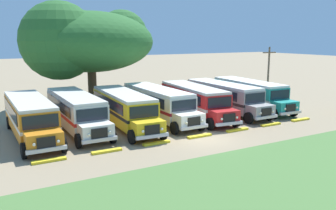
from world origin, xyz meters
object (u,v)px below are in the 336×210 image
parked_bus_slot_0 (30,116)px  parked_bus_slot_3 (158,102)px  utility_pole (268,74)px  parked_bus_slot_1 (76,110)px  parked_bus_slot_4 (195,100)px  parked_bus_slot_5 (224,96)px  broad_shade_tree (86,41)px  parked_bus_slot_6 (250,93)px  parked_bus_slot_2 (124,107)px

parked_bus_slot_0 → parked_bus_slot_3: 10.72m
utility_pole → parked_bus_slot_1: bearing=-178.0°
parked_bus_slot_3 → parked_bus_slot_1: bearing=-92.3°
parked_bus_slot_4 → parked_bus_slot_5: bearing=98.9°
utility_pole → broad_shade_tree: bearing=151.2°
parked_bus_slot_6 → utility_pole: (3.34, 0.93, 1.77)m
parked_bus_slot_4 → utility_pole: (10.47, 1.38, 1.77)m
parked_bus_slot_3 → utility_pole: 14.21m
parked_bus_slot_2 → broad_shade_tree: size_ratio=0.75×
parked_bus_slot_1 → parked_bus_slot_6: bearing=89.3°
utility_pole → parked_bus_slot_6: bearing=-164.5°
parked_bus_slot_2 → parked_bus_slot_4: (7.10, 0.26, 0.00)m
parked_bus_slot_1 → parked_bus_slot_2: 3.83m
parked_bus_slot_5 → parked_bus_slot_3: bearing=-91.1°
parked_bus_slot_1 → parked_bus_slot_3: same height
broad_shade_tree → parked_bus_slot_5: bearing=-45.6°
parked_bus_slot_5 → parked_bus_slot_0: bearing=-89.7°
parked_bus_slot_1 → parked_bus_slot_4: same height
parked_bus_slot_3 → parked_bus_slot_4: size_ratio=0.99×
parked_bus_slot_0 → utility_pole: 24.87m
parked_bus_slot_4 → utility_pole: bearing=102.9°
parked_bus_slot_1 → parked_bus_slot_3: size_ratio=1.00×
parked_bus_slot_4 → parked_bus_slot_6: size_ratio=1.00×
utility_pole → parked_bus_slot_2: bearing=-174.7°
parked_bus_slot_2 → parked_bus_slot_6: bearing=95.7°
parked_bus_slot_0 → parked_bus_slot_2: (7.21, -0.48, 0.00)m
parked_bus_slot_4 → broad_shade_tree: (-6.82, 10.88, 5.29)m
parked_bus_slot_4 → parked_bus_slot_6: bearing=99.0°
parked_bus_slot_3 → parked_bus_slot_4: (3.59, -0.39, 0.00)m
parked_bus_slot_0 → parked_bus_slot_5: size_ratio=1.00×
parked_bus_slot_3 → parked_bus_slot_4: 3.61m
parked_bus_slot_3 → parked_bus_slot_5: size_ratio=1.00×
utility_pole → parked_bus_slot_3: bearing=-176.0°
parked_bus_slot_1 → parked_bus_slot_3: 7.24m
parked_bus_slot_5 → broad_shade_tree: broad_shade_tree is taller
parked_bus_slot_3 → broad_shade_tree: size_ratio=0.74×
parked_bus_slot_4 → broad_shade_tree: size_ratio=0.75×
parked_bus_slot_0 → broad_shade_tree: size_ratio=0.74×
parked_bus_slot_6 → utility_pole: 3.89m
parked_bus_slot_0 → parked_bus_slot_5: 17.93m
parked_bus_slot_4 → broad_shade_tree: 13.89m
parked_bus_slot_3 → broad_shade_tree: 12.19m
parked_bus_slot_1 → parked_bus_slot_0: bearing=-83.1°
parked_bus_slot_0 → parked_bus_slot_1: 3.51m
parked_bus_slot_1 → parked_bus_slot_4: bearing=86.5°
parked_bus_slot_2 → parked_bus_slot_5: bearing=95.5°
parked_bus_slot_6 → broad_shade_tree: size_ratio=0.75×
broad_shade_tree → parked_bus_slot_6: bearing=-36.8°
parked_bus_slot_2 → broad_shade_tree: broad_shade_tree is taller
parked_bus_slot_6 → broad_shade_tree: 18.21m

